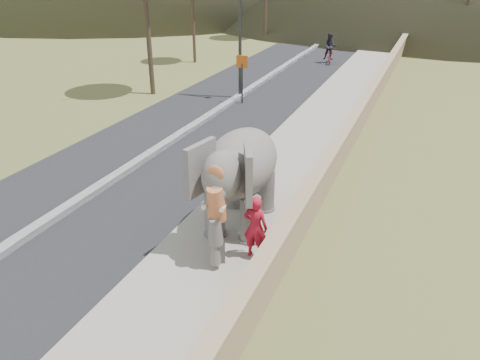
% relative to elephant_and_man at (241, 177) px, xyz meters
% --- Properties ---
extents(ground, '(160.00, 160.00, 0.00)m').
position_rel_elephant_and_man_xyz_m(ground, '(-0.02, -3.75, -1.52)').
color(ground, olive).
rests_on(ground, ground).
extents(road, '(7.00, 120.00, 0.03)m').
position_rel_elephant_and_man_xyz_m(road, '(-5.02, 6.25, -1.50)').
color(road, black).
rests_on(road, ground).
extents(median, '(0.35, 120.00, 0.22)m').
position_rel_elephant_and_man_xyz_m(median, '(-5.02, 6.25, -1.41)').
color(median, black).
rests_on(median, ground).
extents(walkway, '(3.00, 120.00, 0.15)m').
position_rel_elephant_and_man_xyz_m(walkway, '(-0.02, 6.25, -1.44)').
color(walkway, '#9E9687').
rests_on(walkway, ground).
extents(parapet, '(0.30, 120.00, 1.10)m').
position_rel_elephant_and_man_xyz_m(parapet, '(1.63, 6.25, -0.97)').
color(parapet, tan).
rests_on(parapet, ground).
extents(signboard, '(0.60, 0.08, 2.40)m').
position_rel_elephant_and_man_xyz_m(signboard, '(-4.52, 11.02, 0.13)').
color(signboard, '#2D2D33').
rests_on(signboard, ground).
extents(elephant_and_man, '(2.42, 4.00, 2.75)m').
position_rel_elephant_and_man_xyz_m(elephant_and_man, '(0.00, 0.00, 0.00)').
color(elephant_and_man, slate).
rests_on(elephant_and_man, ground).
extents(motorcyclist, '(1.02, 1.79, 2.04)m').
position_rel_elephant_and_man_xyz_m(motorcyclist, '(-2.63, 22.31, -0.70)').
color(motorcyclist, maroon).
rests_on(motorcyclist, ground).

